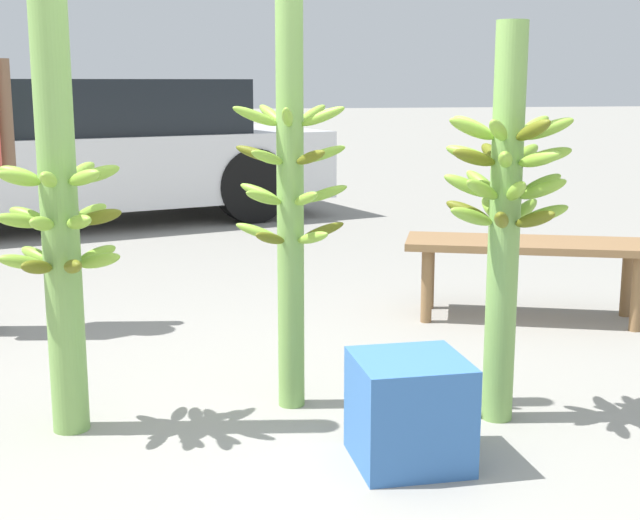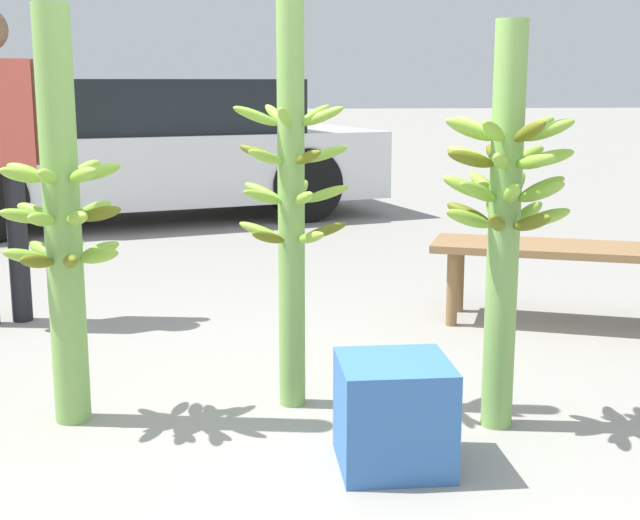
% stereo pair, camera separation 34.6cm
% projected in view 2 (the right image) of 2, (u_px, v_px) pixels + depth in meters
% --- Properties ---
extents(ground_plane, '(80.00, 80.00, 0.00)m').
position_uv_depth(ground_plane, '(277.00, 448.00, 3.18)').
color(ground_plane, gray).
extents(banana_stalk_left, '(0.45, 0.45, 1.56)m').
position_uv_depth(banana_stalk_left, '(62.00, 219.00, 3.29)').
color(banana_stalk_left, '#7AA851').
rests_on(banana_stalk_left, ground_plane).
extents(banana_stalk_center, '(0.46, 0.46, 1.69)m').
position_uv_depth(banana_stalk_center, '(291.00, 192.00, 3.45)').
color(banana_stalk_center, '#7AA851').
rests_on(banana_stalk_center, ground_plane).
extents(banana_stalk_right, '(0.48, 0.48, 1.50)m').
position_uv_depth(banana_stalk_right, '(505.00, 209.00, 3.23)').
color(banana_stalk_right, '#7AA851').
rests_on(banana_stalk_right, ground_plane).
extents(market_bench, '(1.39, 0.88, 0.44)m').
position_uv_depth(market_bench, '(560.00, 257.00, 4.72)').
color(market_bench, olive).
rests_on(market_bench, ground_plane).
extents(parked_car, '(4.82, 2.99, 1.30)m').
position_uv_depth(parked_car, '(141.00, 151.00, 8.40)').
color(parked_car, silver).
rests_on(parked_car, ground_plane).
extents(produce_crate, '(0.37, 0.37, 0.37)m').
position_uv_depth(produce_crate, '(394.00, 414.00, 3.01)').
color(produce_crate, '#386BB2').
rests_on(produce_crate, ground_plane).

